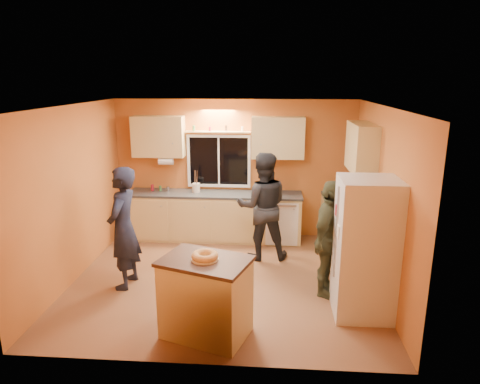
# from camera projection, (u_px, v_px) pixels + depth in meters

# --- Properties ---
(ground) EXTENTS (4.50, 4.50, 0.00)m
(ground) POSITION_uv_depth(u_px,v_px,m) (224.00, 279.00, 6.52)
(ground) COLOR brown
(ground) RESTS_ON ground
(room_shell) EXTENTS (4.54, 4.04, 2.61)m
(room_shell) POSITION_uv_depth(u_px,v_px,m) (234.00, 170.00, 6.49)
(room_shell) COLOR #C36E32
(room_shell) RESTS_ON ground
(back_counter) EXTENTS (4.23, 0.62, 0.90)m
(back_counter) POSITION_uv_depth(u_px,v_px,m) (234.00, 216.00, 8.04)
(back_counter) COLOR tan
(back_counter) RESTS_ON ground
(right_counter) EXTENTS (0.62, 1.84, 0.90)m
(right_counter) POSITION_uv_depth(u_px,v_px,m) (350.00, 243.00, 6.74)
(right_counter) COLOR tan
(right_counter) RESTS_ON ground
(refrigerator) EXTENTS (0.72, 0.70, 1.80)m
(refrigerator) POSITION_uv_depth(u_px,v_px,m) (365.00, 248.00, 5.38)
(refrigerator) COLOR silver
(refrigerator) RESTS_ON ground
(island) EXTENTS (1.16, 0.97, 0.97)m
(island) POSITION_uv_depth(u_px,v_px,m) (206.00, 297.00, 5.01)
(island) COLOR tan
(island) RESTS_ON ground
(bundt_pastry) EXTENTS (0.31, 0.31, 0.09)m
(bundt_pastry) POSITION_uv_depth(u_px,v_px,m) (205.00, 256.00, 4.88)
(bundt_pastry) COLOR tan
(bundt_pastry) RESTS_ON island
(person_left) EXTENTS (0.47, 0.68, 1.79)m
(person_left) POSITION_uv_depth(u_px,v_px,m) (123.00, 228.00, 6.12)
(person_left) COLOR black
(person_left) RESTS_ON ground
(person_center) EXTENTS (0.94, 0.77, 1.81)m
(person_center) POSITION_uv_depth(u_px,v_px,m) (262.00, 206.00, 7.11)
(person_center) COLOR black
(person_center) RESTS_ON ground
(person_right) EXTENTS (0.76, 1.05, 1.66)m
(person_right) POSITION_uv_depth(u_px,v_px,m) (329.00, 239.00, 5.88)
(person_right) COLOR #393D26
(person_right) RESTS_ON ground
(mixing_bowl) EXTENTS (0.40, 0.40, 0.08)m
(mixing_bowl) POSITION_uv_depth(u_px,v_px,m) (263.00, 191.00, 7.91)
(mixing_bowl) COLOR black
(mixing_bowl) RESTS_ON back_counter
(utensil_crock) EXTENTS (0.14, 0.14, 0.17)m
(utensil_crock) POSITION_uv_depth(u_px,v_px,m) (196.00, 188.00, 7.99)
(utensil_crock) COLOR beige
(utensil_crock) RESTS_ON back_counter
(potted_plant) EXTENTS (0.33, 0.31, 0.30)m
(potted_plant) POSITION_uv_depth(u_px,v_px,m) (350.00, 210.00, 6.42)
(potted_plant) COLOR gray
(potted_plant) RESTS_ON right_counter
(red_box) EXTENTS (0.19, 0.17, 0.07)m
(red_box) POSITION_uv_depth(u_px,v_px,m) (345.00, 206.00, 7.00)
(red_box) COLOR #A51925
(red_box) RESTS_ON right_counter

